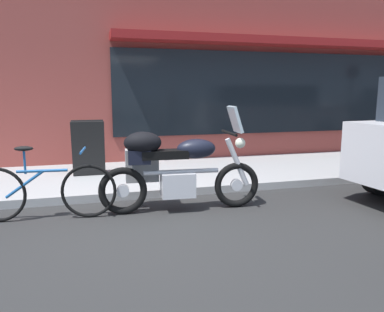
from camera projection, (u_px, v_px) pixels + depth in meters
ground_plane at (153, 228)px, 4.38m from camera, size 80.00×80.00×0.00m
touring_motorcycle at (171, 167)px, 4.93m from camera, size 2.16×0.75×1.39m
parked_bicycle at (43, 191)px, 4.60m from camera, size 1.76×0.48×0.93m
sandwich_board_sign at (88, 148)px, 6.53m from camera, size 0.55×0.42×0.96m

